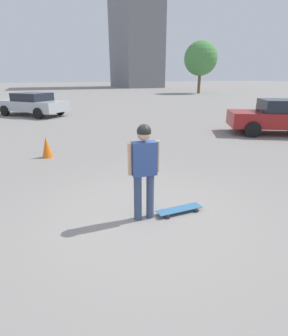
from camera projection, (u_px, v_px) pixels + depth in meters
ground_plane at (144, 218)px, 4.85m from camera, size 220.00×220.00×0.00m
person at (144, 164)px, 4.51m from camera, size 0.57×0.24×1.74m
skateboard at (179, 209)px, 5.02m from camera, size 0.91×0.29×0.08m
car_parked_near at (281, 117)px, 11.61m from camera, size 4.61×3.60×1.51m
car_parked_far at (32, 104)px, 17.08m from camera, size 4.57×4.74×1.45m
building_block_distant at (135, 19)px, 56.43m from camera, size 8.18×13.99×27.89m
tree_distant at (201, 59)px, 37.57m from camera, size 4.75×4.75×7.21m
traffic_cone at (47, 147)px, 8.36m from camera, size 0.33×0.33×0.67m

